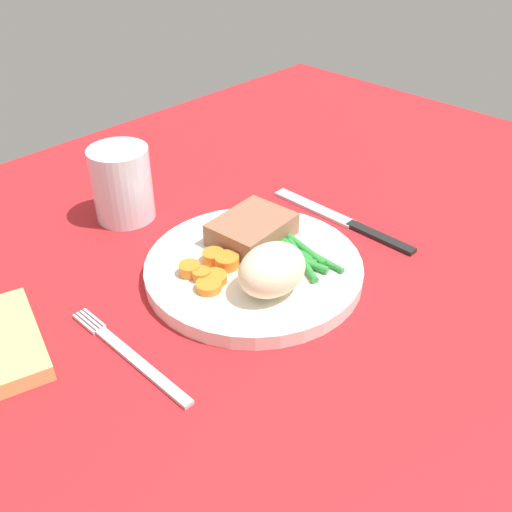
% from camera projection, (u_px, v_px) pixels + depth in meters
% --- Properties ---
extents(dining_table, '(1.20, 0.90, 0.02)m').
position_uv_depth(dining_table, '(258.00, 279.00, 0.63)').
color(dining_table, red).
rests_on(dining_table, ground).
extents(dinner_plate, '(0.23, 0.23, 0.02)m').
position_uv_depth(dinner_plate, '(256.00, 270.00, 0.61)').
color(dinner_plate, white).
rests_on(dinner_plate, dining_table).
extents(meat_portion, '(0.09, 0.07, 0.03)m').
position_uv_depth(meat_portion, '(252.00, 229.00, 0.64)').
color(meat_portion, '#936047').
rests_on(meat_portion, dinner_plate).
extents(mashed_potatoes, '(0.07, 0.06, 0.05)m').
position_uv_depth(mashed_potatoes, '(272.00, 270.00, 0.56)').
color(mashed_potatoes, beige).
rests_on(mashed_potatoes, dinner_plate).
extents(carrot_slices, '(0.07, 0.06, 0.01)m').
position_uv_depth(carrot_slices, '(213.00, 269.00, 0.59)').
color(carrot_slices, orange).
rests_on(carrot_slices, dinner_plate).
extents(green_beans, '(0.05, 0.11, 0.01)m').
position_uv_depth(green_beans, '(298.00, 253.00, 0.62)').
color(green_beans, '#2D8C38').
rests_on(green_beans, dinner_plate).
extents(fork, '(0.01, 0.17, 0.00)m').
position_uv_depth(fork, '(130.00, 355.00, 0.52)').
color(fork, silver).
rests_on(fork, dining_table).
extents(knife, '(0.02, 0.21, 0.01)m').
position_uv_depth(knife, '(344.00, 221.00, 0.71)').
color(knife, black).
rests_on(knife, dining_table).
extents(water_glass, '(0.07, 0.07, 0.09)m').
position_uv_depth(water_glass, '(123.00, 188.00, 0.70)').
color(water_glass, silver).
rests_on(water_glass, dining_table).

